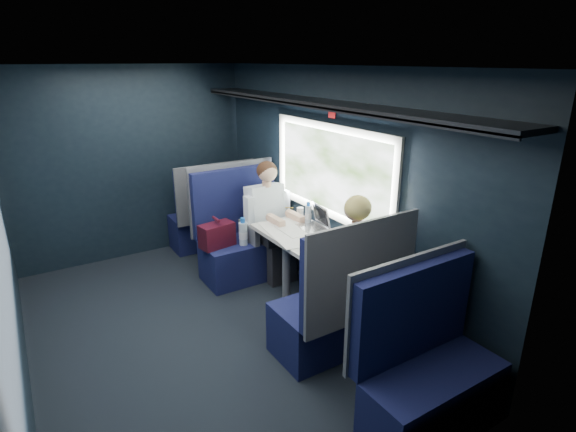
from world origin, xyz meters
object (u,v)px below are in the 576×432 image
seat_bay_near (242,239)px  cup (300,212)px  table (299,241)px  bottle_small (308,214)px  seat_row_front (212,217)px  laptop (316,222)px  seat_bay_far (339,308)px  man (270,215)px  woman (351,259)px  seat_row_back (426,371)px

seat_bay_near → cup: seat_bay_near is taller
table → bottle_small: bearing=40.2°
seat_bay_near → seat_row_front: seat_bay_near is taller
laptop → seat_bay_far: bearing=-114.4°
man → bottle_small: size_ratio=5.74×
table → woman: woman is taller
woman → cup: woman is taller
seat_bay_near → laptop: size_ratio=3.77×
table → laptop: bearing=13.8°
woman → man: bearing=90.0°
table → bottle_small: (0.24, 0.20, 0.18)m
seat_row_front → man: 1.17m
seat_row_front → man: man is taller
man → cup: size_ratio=14.15×
seat_bay_near → seat_row_front: size_ratio=1.09×
man → woman: (0.00, -1.41, 0.01)m
seat_row_front → bottle_small: bearing=-75.1°
laptop → woman: bearing=-102.7°
laptop → bottle_small: same height
seat_bay_far → man: size_ratio=0.95×
man → bottle_small: (0.17, -0.49, 0.12)m
seat_row_back → man: bearing=84.3°
man → seat_row_back: bearing=-95.7°
table → seat_bay_near: (-0.20, 0.87, -0.24)m
table → seat_bay_far: (-0.18, -0.87, -0.25)m
table → laptop: size_ratio=2.99×
seat_bay_near → woman: bearing=-80.3°
woman → seat_row_back: bearing=-102.9°
seat_row_back → bottle_small: seat_row_back is taller
seat_row_front → cup: 1.49m
woman → seat_bay_far: bearing=-146.2°
table → seat_bay_near: bearing=103.0°
seat_row_front → man: bearing=-77.2°
cup → seat_row_back: bearing=-102.1°
laptop → cup: (0.06, 0.38, -0.02)m
table → seat_row_back: (-0.18, -1.80, -0.25)m
seat_bay_near → seat_bay_far: bearing=-89.4°
seat_row_front → cup: size_ratio=12.42×
seat_bay_near → seat_bay_far: (0.02, -1.74, -0.01)m
table → woman: 0.71m
man → woman: same height
table → seat_row_back: bearing=-95.8°
man → cup: man is taller
man → laptop: man is taller
man → laptop: bearing=-74.9°
seat_row_front → woman: size_ratio=0.88×
woman → seat_row_front: bearing=95.7°
table → seat_row_back: size_ratio=0.86×
laptop → bottle_small: bearing=89.6°
seat_row_front → laptop: 1.83m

